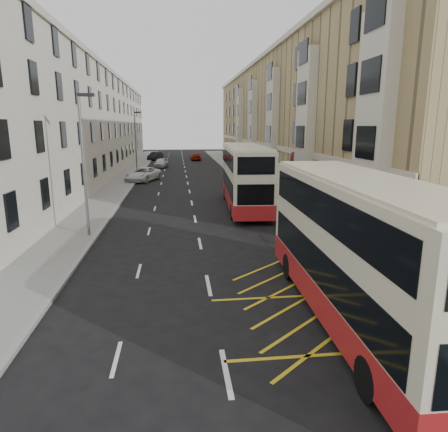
{
  "coord_description": "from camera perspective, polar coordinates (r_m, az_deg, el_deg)",
  "views": [
    {
      "loc": [
        -1.15,
        -11.35,
        6.42
      ],
      "look_at": [
        1.08,
        7.67,
        2.07
      ],
      "focal_mm": 32.0,
      "sensor_mm": 36.0,
      "label": 1
    }
  ],
  "objects": [
    {
      "name": "pedestrian_mid",
      "position": [
        18.58,
        22.7,
        -5.46
      ],
      "size": [
        0.93,
        0.87,
        1.53
      ],
      "primitive_type": "imported",
      "rotation": [
        0.0,
        0.0,
        0.51
      ],
      "color": "black",
      "rests_on": "pavement_right"
    },
    {
      "name": "street_lamp_near",
      "position": [
        23.99,
        -19.37,
        7.83
      ],
      "size": [
        0.93,
        0.18,
        8.0
      ],
      "color": "slate",
      "rests_on": "pavement_left"
    },
    {
      "name": "pavement_right",
      "position": [
        42.83,
        5.74,
        4.22
      ],
      "size": [
        4.0,
        120.0,
        0.15
      ],
      "primitive_type": "cube",
      "color": "slate",
      "rests_on": "ground"
    },
    {
      "name": "terrace_right",
      "position": [
        58.96,
        9.36,
        13.71
      ],
      "size": [
        10.75,
        79.0,
        15.25
      ],
      "color": "tan",
      "rests_on": "ground"
    },
    {
      "name": "ground",
      "position": [
        13.09,
        -0.8,
        -16.56
      ],
      "size": [
        200.0,
        200.0,
        0.0
      ],
      "primitive_type": "plane",
      "color": "black",
      "rests_on": "ground"
    },
    {
      "name": "pedestrian_far",
      "position": [
        20.37,
        19.85,
        -3.27
      ],
      "size": [
        1.13,
        0.7,
        1.8
      ],
      "primitive_type": "imported",
      "rotation": [
        0.0,
        0.0,
        2.87
      ],
      "color": "black",
      "rests_on": "pavement_right"
    },
    {
      "name": "white_van",
      "position": [
        48.25,
        -11.51,
        5.87
      ],
      "size": [
        4.57,
        6.36,
        1.61
      ],
      "primitive_type": "imported",
      "rotation": [
        0.0,
        0.0,
        -0.37
      ],
      "color": "white",
      "rests_on": "ground"
    },
    {
      "name": "car_silver",
      "position": [
        63.11,
        -9.0,
        7.49
      ],
      "size": [
        2.42,
        4.59,
        1.49
      ],
      "primitive_type": "imported",
      "rotation": [
        0.0,
        0.0,
        -0.16
      ],
      "color": "#B7B9BF",
      "rests_on": "ground"
    },
    {
      "name": "car_dark",
      "position": [
        77.61,
        -9.77,
        8.44
      ],
      "size": [
        2.99,
        4.9,
        1.52
      ],
      "primitive_type": "imported",
      "rotation": [
        0.0,
        0.0,
        -0.32
      ],
      "color": "black",
      "rests_on": "ground"
    },
    {
      "name": "street_lamp_far",
      "position": [
        53.63,
        -12.46,
        10.61
      ],
      "size": [
        0.93,
        0.18,
        8.0
      ],
      "color": "slate",
      "rests_on": "pavement_left"
    },
    {
      "name": "pavement_left",
      "position": [
        42.31,
        -15.27,
        3.73
      ],
      "size": [
        3.0,
        120.0,
        0.15
      ],
      "primitive_type": "cube",
      "color": "slate",
      "rests_on": "ground"
    },
    {
      "name": "road_markings",
      "position": [
        56.73,
        -5.51,
        6.26
      ],
      "size": [
        10.0,
        110.0,
        0.01
      ],
      "primitive_type": null,
      "color": "silver",
      "rests_on": "ground"
    },
    {
      "name": "terrace_left",
      "position": [
        58.16,
        -19.33,
        12.2
      ],
      "size": [
        9.18,
        79.0,
        13.25
      ],
      "color": "beige",
      "rests_on": "ground"
    },
    {
      "name": "double_decker_rear",
      "position": [
        31.43,
        3.02,
        5.62
      ],
      "size": [
        3.51,
        12.44,
        4.91
      ],
      "rotation": [
        0.0,
        0.0,
        -0.06
      ],
      "color": "beige",
      "rests_on": "ground"
    },
    {
      "name": "pedestrian_near",
      "position": [
        15.68,
        27.01,
        -8.57
      ],
      "size": [
        0.81,
        0.7,
        1.86
      ],
      "primitive_type": "imported",
      "rotation": [
        0.0,
        0.0,
        3.59
      ],
      "color": "black",
      "rests_on": "pavement_right"
    },
    {
      "name": "kerb_right",
      "position": [
        42.44,
        3.1,
        4.19
      ],
      "size": [
        0.25,
        120.0,
        0.15
      ],
      "primitive_type": "cube",
      "color": "gray",
      "rests_on": "ground"
    },
    {
      "name": "guard_railing",
      "position": [
        19.45,
        16.05,
        -4.33
      ],
      "size": [
        0.06,
        6.56,
        1.01
      ],
      "color": "#AE1023",
      "rests_on": "pavement_right"
    },
    {
      "name": "kerb_left",
      "position": [
        42.12,
        -13.25,
        3.8
      ],
      "size": [
        0.25,
        120.0,
        0.15
      ],
      "primitive_type": "cube",
      "color": "gray",
      "rests_on": "ground"
    },
    {
      "name": "double_decker_front",
      "position": [
        13.66,
        18.66,
        -4.69
      ],
      "size": [
        3.17,
        12.25,
        4.85
      ],
      "rotation": [
        0.0,
        0.0,
        -0.03
      ],
      "color": "beige",
      "rests_on": "ground"
    },
    {
      "name": "car_red",
      "position": [
        76.29,
        -4.08,
        8.45
      ],
      "size": [
        2.0,
        4.63,
        1.33
      ],
      "primitive_type": "imported",
      "rotation": [
        0.0,
        0.0,
        3.17
      ],
      "color": "#991502",
      "rests_on": "ground"
    }
  ]
}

